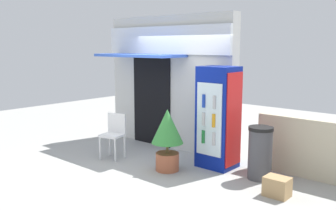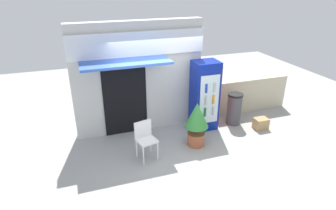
{
  "view_description": "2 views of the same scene",
  "coord_description": "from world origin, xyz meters",
  "px_view_note": "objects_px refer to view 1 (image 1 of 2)",
  "views": [
    {
      "loc": [
        5.01,
        -4.97,
        2.3
      ],
      "look_at": [
        0.27,
        0.45,
        1.14
      ],
      "focal_mm": 39.94,
      "sensor_mm": 36.0,
      "label": 1
    },
    {
      "loc": [
        -2.04,
        -5.59,
        3.89
      ],
      "look_at": [
        -0.02,
        0.37,
        1.05
      ],
      "focal_mm": 30.41,
      "sensor_mm": 36.0,
      "label": 2
    }
  ],
  "objects_px": {
    "trash_bin": "(260,153)",
    "cardboard_box": "(277,187)",
    "potted_plant_near_shop": "(167,134)",
    "drink_cooler": "(218,117)",
    "plastic_chair": "(114,132)"
  },
  "relations": [
    {
      "from": "trash_bin",
      "to": "cardboard_box",
      "type": "height_order",
      "value": "trash_bin"
    },
    {
      "from": "drink_cooler",
      "to": "plastic_chair",
      "type": "relative_size",
      "value": 2.1
    },
    {
      "from": "drink_cooler",
      "to": "trash_bin",
      "type": "relative_size",
      "value": 2.08
    },
    {
      "from": "potted_plant_near_shop",
      "to": "trash_bin",
      "type": "height_order",
      "value": "potted_plant_near_shop"
    },
    {
      "from": "cardboard_box",
      "to": "potted_plant_near_shop",
      "type": "bearing_deg",
      "value": -174.58
    },
    {
      "from": "potted_plant_near_shop",
      "to": "cardboard_box",
      "type": "bearing_deg",
      "value": 5.42
    },
    {
      "from": "drink_cooler",
      "to": "cardboard_box",
      "type": "relative_size",
      "value": 5.12
    },
    {
      "from": "potted_plant_near_shop",
      "to": "cardboard_box",
      "type": "distance_m",
      "value": 2.15
    },
    {
      "from": "drink_cooler",
      "to": "plastic_chair",
      "type": "distance_m",
      "value": 2.16
    },
    {
      "from": "plastic_chair",
      "to": "potted_plant_near_shop",
      "type": "bearing_deg",
      "value": 5.35
    },
    {
      "from": "potted_plant_near_shop",
      "to": "cardboard_box",
      "type": "relative_size",
      "value": 3.08
    },
    {
      "from": "drink_cooler",
      "to": "potted_plant_near_shop",
      "type": "height_order",
      "value": "drink_cooler"
    },
    {
      "from": "plastic_chair",
      "to": "cardboard_box",
      "type": "bearing_deg",
      "value": 5.39
    },
    {
      "from": "potted_plant_near_shop",
      "to": "cardboard_box",
      "type": "height_order",
      "value": "potted_plant_near_shop"
    },
    {
      "from": "trash_bin",
      "to": "cardboard_box",
      "type": "distance_m",
      "value": 0.84
    }
  ]
}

